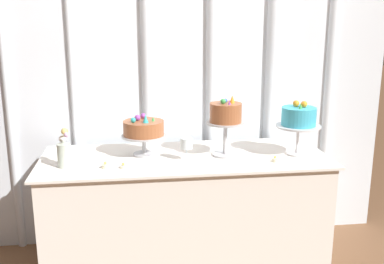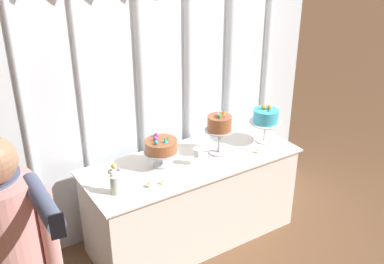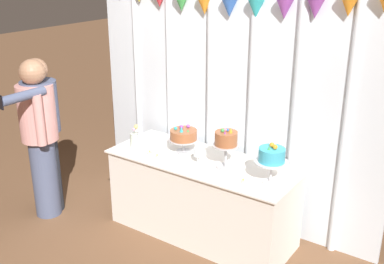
{
  "view_description": "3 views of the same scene",
  "coord_description": "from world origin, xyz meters",
  "px_view_note": "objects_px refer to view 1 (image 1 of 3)",
  "views": [
    {
      "loc": [
        -0.31,
        -2.5,
        1.55
      ],
      "look_at": [
        0.04,
        0.1,
        0.9
      ],
      "focal_mm": 42.28,
      "sensor_mm": 36.0,
      "label": 1
    },
    {
      "loc": [
        -1.66,
        -2.52,
        2.48
      ],
      "look_at": [
        0.02,
        0.13,
        0.97
      ],
      "focal_mm": 42.33,
      "sensor_mm": 36.0,
      "label": 2
    },
    {
      "loc": [
        2.07,
        -3.05,
        2.43
      ],
      "look_at": [
        -0.15,
        0.15,
        0.96
      ],
      "focal_mm": 43.8,
      "sensor_mm": 36.0,
      "label": 3
    }
  ],
  "objects_px": {
    "wine_glass": "(187,144)",
    "tealight_near_right": "(275,160)",
    "cake_display_center": "(226,116)",
    "flower_vase": "(64,152)",
    "cake_display_leftmost": "(144,130)",
    "tealight_far_left": "(106,166)",
    "cake_display_rightmost": "(299,119)",
    "tealight_near_left": "(123,167)",
    "cake_table": "(185,213)"
  },
  "relations": [
    {
      "from": "tealight_near_left",
      "to": "cake_table",
      "type": "bearing_deg",
      "value": 25.97
    },
    {
      "from": "tealight_far_left",
      "to": "tealight_near_right",
      "type": "height_order",
      "value": "tealight_far_left"
    },
    {
      "from": "wine_glass",
      "to": "tealight_near_right",
      "type": "distance_m",
      "value": 0.52
    },
    {
      "from": "tealight_far_left",
      "to": "tealight_near_right",
      "type": "relative_size",
      "value": 1.16
    },
    {
      "from": "cake_table",
      "to": "wine_glass",
      "type": "relative_size",
      "value": 12.93
    },
    {
      "from": "flower_vase",
      "to": "tealight_near_right",
      "type": "distance_m",
      "value": 1.2
    },
    {
      "from": "tealight_far_left",
      "to": "tealight_near_right",
      "type": "bearing_deg",
      "value": -0.91
    },
    {
      "from": "wine_glass",
      "to": "cake_display_leftmost",
      "type": "bearing_deg",
      "value": 151.81
    },
    {
      "from": "cake_display_center",
      "to": "tealight_near_left",
      "type": "height_order",
      "value": "cake_display_center"
    },
    {
      "from": "cake_display_rightmost",
      "to": "tealight_near_right",
      "type": "relative_size",
      "value": 8.77
    },
    {
      "from": "cake_display_rightmost",
      "to": "tealight_near_left",
      "type": "xyz_separation_m",
      "value": [
        -1.05,
        -0.12,
        -0.22
      ]
    },
    {
      "from": "cake_display_center",
      "to": "wine_glass",
      "type": "distance_m",
      "value": 0.29
    },
    {
      "from": "cake_display_center",
      "to": "cake_display_rightmost",
      "type": "distance_m",
      "value": 0.44
    },
    {
      "from": "cake_display_center",
      "to": "tealight_far_left",
      "type": "distance_m",
      "value": 0.76
    },
    {
      "from": "wine_glass",
      "to": "tealight_far_left",
      "type": "bearing_deg",
      "value": -169.49
    },
    {
      "from": "cake_display_leftmost",
      "to": "flower_vase",
      "type": "xyz_separation_m",
      "value": [
        -0.45,
        -0.16,
        -0.07
      ]
    },
    {
      "from": "flower_vase",
      "to": "tealight_near_left",
      "type": "xyz_separation_m",
      "value": [
        0.33,
        -0.07,
        -0.08
      ]
    },
    {
      "from": "flower_vase",
      "to": "tealight_far_left",
      "type": "bearing_deg",
      "value": -14.12
    },
    {
      "from": "tealight_far_left",
      "to": "tealight_near_left",
      "type": "distance_m",
      "value": 0.1
    },
    {
      "from": "cake_display_leftmost",
      "to": "flower_vase",
      "type": "height_order",
      "value": "cake_display_leftmost"
    },
    {
      "from": "cake_display_rightmost",
      "to": "flower_vase",
      "type": "relative_size",
      "value": 1.52
    },
    {
      "from": "cake_display_rightmost",
      "to": "tealight_far_left",
      "type": "height_order",
      "value": "cake_display_rightmost"
    },
    {
      "from": "tealight_near_right",
      "to": "cake_display_leftmost",
      "type": "bearing_deg",
      "value": 162.69
    },
    {
      "from": "flower_vase",
      "to": "tealight_near_left",
      "type": "bearing_deg",
      "value": -12.37
    },
    {
      "from": "cake_display_center",
      "to": "tealight_far_left",
      "type": "height_order",
      "value": "cake_display_center"
    },
    {
      "from": "cake_display_rightmost",
      "to": "tealight_near_left",
      "type": "distance_m",
      "value": 1.08
    },
    {
      "from": "cake_display_leftmost",
      "to": "cake_display_center",
      "type": "bearing_deg",
      "value": -8.25
    },
    {
      "from": "cake_display_rightmost",
      "to": "wine_glass",
      "type": "bearing_deg",
      "value": -178.45
    },
    {
      "from": "wine_glass",
      "to": "flower_vase",
      "type": "xyz_separation_m",
      "value": [
        -0.7,
        -0.03,
        -0.01
      ]
    },
    {
      "from": "cake_display_leftmost",
      "to": "tealight_far_left",
      "type": "xyz_separation_m",
      "value": [
        -0.22,
        -0.22,
        -0.15
      ]
    },
    {
      "from": "tealight_far_left",
      "to": "tealight_near_left",
      "type": "bearing_deg",
      "value": -8.24
    },
    {
      "from": "cake_display_leftmost",
      "to": "cake_display_center",
      "type": "xyz_separation_m",
      "value": [
        0.49,
        -0.07,
        0.08
      ]
    },
    {
      "from": "cake_table",
      "to": "tealight_near_right",
      "type": "distance_m",
      "value": 0.66
    },
    {
      "from": "cake_display_center",
      "to": "flower_vase",
      "type": "relative_size",
      "value": 1.68
    },
    {
      "from": "cake_display_leftmost",
      "to": "tealight_far_left",
      "type": "height_order",
      "value": "cake_display_leftmost"
    },
    {
      "from": "wine_glass",
      "to": "tealight_near_left",
      "type": "distance_m",
      "value": 0.39
    },
    {
      "from": "cake_table",
      "to": "tealight_near_right",
      "type": "height_order",
      "value": "tealight_near_right"
    },
    {
      "from": "cake_table",
      "to": "tealight_far_left",
      "type": "distance_m",
      "value": 0.62
    },
    {
      "from": "flower_vase",
      "to": "cake_display_leftmost",
      "type": "bearing_deg",
      "value": 19.71
    },
    {
      "from": "cake_table",
      "to": "tealight_far_left",
      "type": "bearing_deg",
      "value": -160.56
    },
    {
      "from": "cake_display_center",
      "to": "cake_display_rightmost",
      "type": "height_order",
      "value": "cake_display_center"
    },
    {
      "from": "tealight_near_left",
      "to": "flower_vase",
      "type": "bearing_deg",
      "value": 167.63
    },
    {
      "from": "cake_display_leftmost",
      "to": "cake_display_center",
      "type": "relative_size",
      "value": 0.73
    },
    {
      "from": "cake_display_center",
      "to": "tealight_near_left",
      "type": "bearing_deg",
      "value": -165.11
    },
    {
      "from": "wine_glass",
      "to": "cake_display_rightmost",
      "type": "bearing_deg",
      "value": 1.55
    },
    {
      "from": "cake_display_center",
      "to": "wine_glass",
      "type": "bearing_deg",
      "value": -165.78
    },
    {
      "from": "tealight_near_left",
      "to": "cake_display_leftmost",
      "type": "bearing_deg",
      "value": 62.17
    },
    {
      "from": "cake_display_rightmost",
      "to": "flower_vase",
      "type": "distance_m",
      "value": 1.38
    },
    {
      "from": "cake_display_rightmost",
      "to": "tealight_near_right",
      "type": "height_order",
      "value": "cake_display_rightmost"
    },
    {
      "from": "cake_display_rightmost",
      "to": "tealight_far_left",
      "type": "distance_m",
      "value": 1.17
    }
  ]
}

